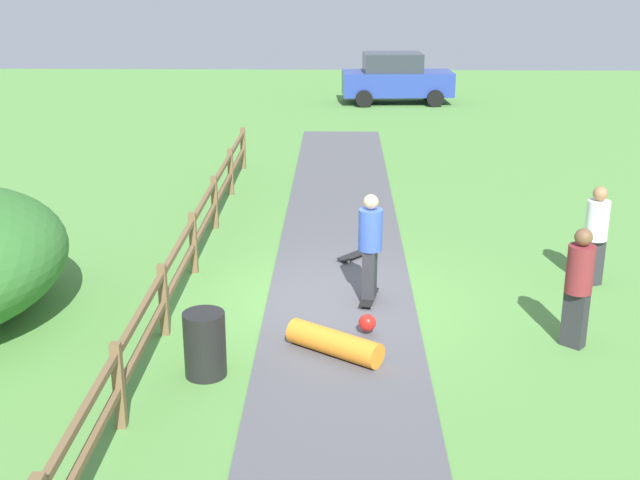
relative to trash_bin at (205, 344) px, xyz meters
name	(u,v)px	position (x,y,z in m)	size (l,w,h in m)	color
ground_plane	(341,302)	(1.80, 2.53, -0.45)	(60.00, 60.00, 0.00)	#568E42
asphalt_path	(341,301)	(1.80, 2.53, -0.44)	(2.40, 28.00, 0.02)	#515156
wooden_fence	(179,262)	(-0.80, 2.53, 0.22)	(0.12, 18.12, 1.10)	brown
trash_bin	(205,344)	(0.00, 0.00, 0.00)	(0.56, 0.56, 0.90)	black
skater_riding	(370,243)	(2.26, 2.54, 0.57)	(0.45, 0.82, 1.79)	black
skater_fallen	(337,341)	(1.75, 0.66, -0.25)	(1.39, 1.38, 0.36)	orange
skateboard_loose	(355,255)	(2.07, 4.57, -0.36)	(0.68, 0.73, 0.08)	black
bystander_maroon	(579,282)	(5.14, 1.01, 0.53)	(0.54, 0.54, 1.77)	#2D2D33
bystander_white	(596,231)	(6.08, 3.41, 0.50)	(0.49, 0.49, 1.73)	#2D2D33
parked_car_blue	(396,78)	(3.90, 22.27, 0.51)	(4.29, 2.19, 1.92)	#283D99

